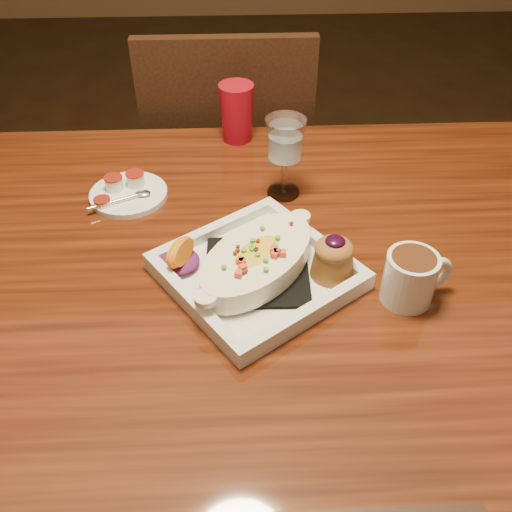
{
  "coord_description": "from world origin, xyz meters",
  "views": [
    {
      "loc": [
        0.01,
        -0.7,
        1.36
      ],
      "look_at": [
        0.04,
        -0.01,
        0.77
      ],
      "focal_mm": 40.0,
      "sensor_mm": 36.0,
      "label": 1
    }
  ],
  "objects_px": {
    "chair_far": "(230,176)",
    "red_tumbler": "(237,113)",
    "plate": "(263,264)",
    "goblet": "(285,144)",
    "coffee_mug": "(412,276)",
    "saucer": "(127,192)",
    "table": "(230,303)"
  },
  "relations": [
    {
      "from": "chair_far",
      "to": "coffee_mug",
      "type": "height_order",
      "value": "chair_far"
    },
    {
      "from": "chair_far",
      "to": "goblet",
      "type": "distance_m",
      "value": 0.57
    },
    {
      "from": "chair_far",
      "to": "red_tumbler",
      "type": "bearing_deg",
      "value": 95.31
    },
    {
      "from": "table",
      "to": "saucer",
      "type": "bearing_deg",
      "value": 134.23
    },
    {
      "from": "chair_far",
      "to": "goblet",
      "type": "height_order",
      "value": "chair_far"
    },
    {
      "from": "chair_far",
      "to": "coffee_mug",
      "type": "distance_m",
      "value": 0.82
    },
    {
      "from": "plate",
      "to": "coffee_mug",
      "type": "relative_size",
      "value": 3.32
    },
    {
      "from": "chair_far",
      "to": "plate",
      "type": "bearing_deg",
      "value": 94.54
    },
    {
      "from": "table",
      "to": "chair_far",
      "type": "relative_size",
      "value": 1.61
    },
    {
      "from": "plate",
      "to": "saucer",
      "type": "xyz_separation_m",
      "value": [
        -0.24,
        0.23,
        -0.02
      ]
    },
    {
      "from": "table",
      "to": "goblet",
      "type": "height_order",
      "value": "goblet"
    },
    {
      "from": "chair_far",
      "to": "coffee_mug",
      "type": "bearing_deg",
      "value": 110.41
    },
    {
      "from": "goblet",
      "to": "red_tumbler",
      "type": "distance_m",
      "value": 0.23
    },
    {
      "from": "chair_far",
      "to": "coffee_mug",
      "type": "xyz_separation_m",
      "value": [
        0.27,
        -0.72,
        0.29
      ]
    },
    {
      "from": "coffee_mug",
      "to": "red_tumbler",
      "type": "bearing_deg",
      "value": 102.3
    },
    {
      "from": "table",
      "to": "goblet",
      "type": "relative_size",
      "value": 9.86
    },
    {
      "from": "plate",
      "to": "coffee_mug",
      "type": "distance_m",
      "value": 0.22
    },
    {
      "from": "table",
      "to": "coffee_mug",
      "type": "height_order",
      "value": "coffee_mug"
    },
    {
      "from": "coffee_mug",
      "to": "goblet",
      "type": "distance_m",
      "value": 0.33
    },
    {
      "from": "goblet",
      "to": "red_tumbler",
      "type": "height_order",
      "value": "goblet"
    },
    {
      "from": "coffee_mug",
      "to": "plate",
      "type": "bearing_deg",
      "value": 152.0
    },
    {
      "from": "table",
      "to": "chair_far",
      "type": "xyz_separation_m",
      "value": [
        -0.0,
        0.63,
        -0.15
      ]
    },
    {
      "from": "saucer",
      "to": "goblet",
      "type": "bearing_deg",
      "value": -0.57
    },
    {
      "from": "table",
      "to": "chair_far",
      "type": "distance_m",
      "value": 0.65
    },
    {
      "from": "plate",
      "to": "red_tumbler",
      "type": "distance_m",
      "value": 0.44
    },
    {
      "from": "plate",
      "to": "coffee_mug",
      "type": "height_order",
      "value": "plate"
    },
    {
      "from": "chair_far",
      "to": "table",
      "type": "bearing_deg",
      "value": 90.0
    },
    {
      "from": "plate",
      "to": "goblet",
      "type": "relative_size",
      "value": 2.35
    },
    {
      "from": "plate",
      "to": "goblet",
      "type": "xyz_separation_m",
      "value": [
        0.05,
        0.23,
        0.08
      ]
    },
    {
      "from": "goblet",
      "to": "saucer",
      "type": "bearing_deg",
      "value": 179.43
    },
    {
      "from": "coffee_mug",
      "to": "red_tumbler",
      "type": "xyz_separation_m",
      "value": [
        -0.25,
        0.49,
        0.02
      ]
    },
    {
      "from": "table",
      "to": "plate",
      "type": "height_order",
      "value": "plate"
    }
  ]
}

